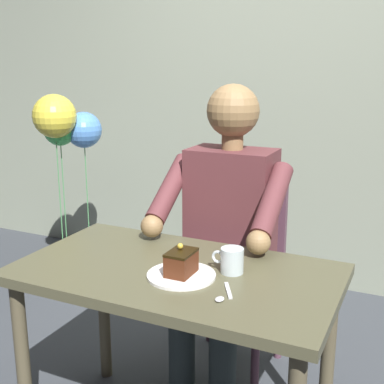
# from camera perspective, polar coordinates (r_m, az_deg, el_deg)

# --- Properties ---
(cafe_rear_panel) EXTENTS (6.40, 0.12, 3.00)m
(cafe_rear_panel) POSITION_cam_1_polar(r_m,az_deg,el_deg) (3.23, 12.49, 15.97)
(cafe_rear_panel) COLOR gray
(cafe_rear_panel) RESTS_ON ground
(dining_table) EXTENTS (1.10, 0.62, 0.70)m
(dining_table) POSITION_cam_1_polar(r_m,az_deg,el_deg) (1.79, -1.80, -11.36)
(dining_table) COLOR #4D4A33
(dining_table) RESTS_ON ground
(chair) EXTENTS (0.42, 0.42, 0.91)m
(chair) POSITION_cam_1_polar(r_m,az_deg,el_deg) (2.36, 5.13, -7.78)
(chair) COLOR #573646
(chair) RESTS_ON ground
(seated_person) EXTENTS (0.53, 0.58, 1.31)m
(seated_person) POSITION_cam_1_polar(r_m,az_deg,el_deg) (2.14, 3.67, -4.77)
(seated_person) COLOR brown
(seated_person) RESTS_ON ground
(dessert_plate) EXTENTS (0.23, 0.23, 0.01)m
(dessert_plate) POSITION_cam_1_polar(r_m,az_deg,el_deg) (1.69, -1.21, -9.34)
(dessert_plate) COLOR white
(dessert_plate) RESTS_ON dining_table
(cake_slice) EXTENTS (0.08, 0.11, 0.10)m
(cake_slice) POSITION_cam_1_polar(r_m,az_deg,el_deg) (1.67, -1.22, -7.91)
(cake_slice) COLOR #4D2412
(cake_slice) RESTS_ON dessert_plate
(coffee_cup) EXTENTS (0.11, 0.08, 0.09)m
(coffee_cup) POSITION_cam_1_polar(r_m,az_deg,el_deg) (1.71, 4.47, -7.61)
(coffee_cup) COLOR silver
(coffee_cup) RESTS_ON dining_table
(dessert_spoon) EXTENTS (0.06, 0.14, 0.01)m
(dessert_spoon) POSITION_cam_1_polar(r_m,az_deg,el_deg) (1.56, 3.58, -11.48)
(dessert_spoon) COLOR silver
(dessert_spoon) RESTS_ON dining_table
(balloon_display) EXTENTS (0.32, 0.40, 1.22)m
(balloon_display) POSITION_cam_1_polar(r_m,az_deg,el_deg) (3.14, -13.99, 6.08)
(balloon_display) COLOR #B2C1C6
(balloon_display) RESTS_ON ground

